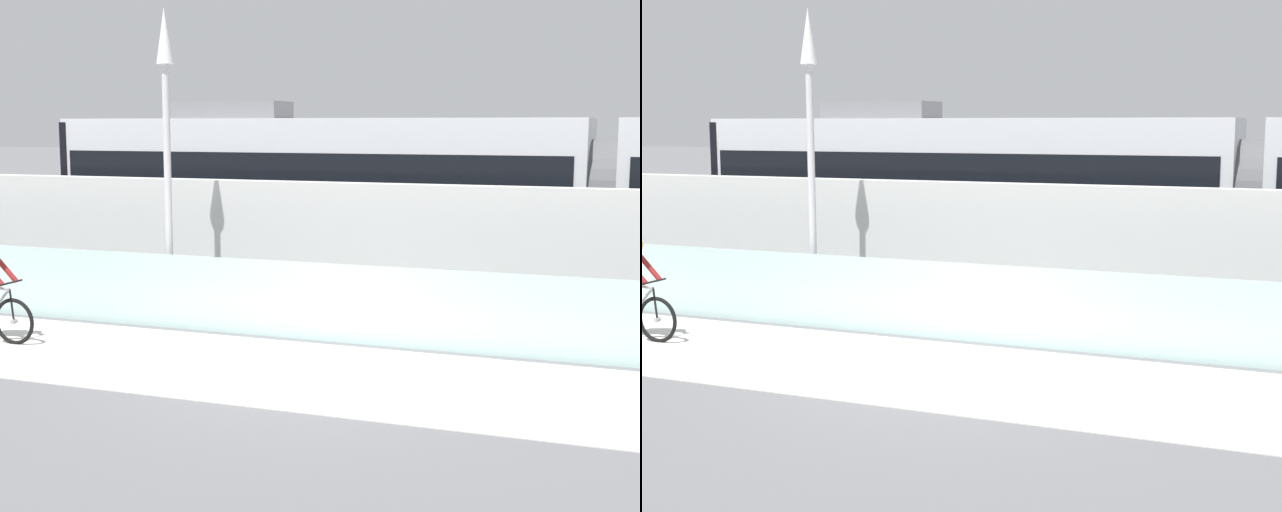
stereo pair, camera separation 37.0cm
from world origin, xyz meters
TOP-DOWN VIEW (x-y plane):
  - ground_plane at (0.00, 0.00)m, footprint 200.00×200.00m
  - bike_path_deck at (0.00, 0.00)m, footprint 32.00×3.20m
  - glass_parapet at (0.00, 1.85)m, footprint 32.00×0.05m
  - concrete_barrier_wall at (0.00, 3.65)m, footprint 32.00×0.36m
  - tram_rail_near at (0.00, 6.13)m, footprint 32.00×0.08m
  - tram_rail_far at (0.00, 7.57)m, footprint 32.00×0.08m
  - tram at (3.42, 6.85)m, footprint 22.56×2.54m
  - lamp_post_antenna at (-3.25, 2.15)m, footprint 0.28×0.28m

SIDE VIEW (x-z plane):
  - ground_plane at x=0.00m, z-range 0.00..0.00m
  - tram_rail_near at x=0.00m, z-range 0.00..0.01m
  - tram_rail_far at x=0.00m, z-range 0.00..0.01m
  - bike_path_deck at x=0.00m, z-range 0.00..0.01m
  - glass_parapet at x=0.00m, z-range 0.00..1.22m
  - concrete_barrier_wall at x=0.00m, z-range 0.00..2.34m
  - tram at x=3.42m, z-range -0.01..3.80m
  - lamp_post_antenna at x=-3.25m, z-range 0.69..5.89m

